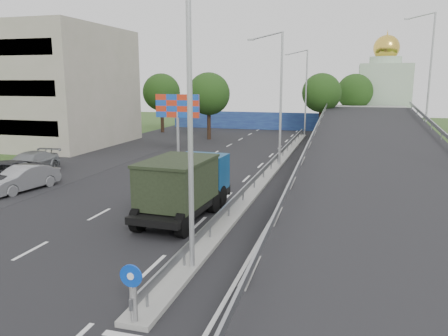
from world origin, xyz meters
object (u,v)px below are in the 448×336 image
(billboard, at_px, (177,110))
(dump_truck, at_px, (185,184))
(parked_car_c, at_px, (3,175))
(sign_bollard, at_px, (133,293))
(lamp_post_near, at_px, (184,106))
(lamp_post_mid, at_px, (279,92))
(church, at_px, (384,90))
(lamp_post_far, at_px, (305,88))
(parked_car_d, at_px, (29,164))
(parked_car_b, at_px, (22,178))

(billboard, bearing_deg, dump_truck, -67.09)
(dump_truck, bearing_deg, parked_car_c, 172.67)
(sign_bollard, xyz_separation_m, billboard, (-9.00, 25.83, 3.15))
(lamp_post_near, bearing_deg, dump_truck, 111.34)
(billboard, bearing_deg, lamp_post_mid, -12.38)
(church, height_order, billboard, church)
(lamp_post_far, distance_m, parked_car_c, 35.62)
(billboard, xyz_separation_m, parked_car_d, (-7.60, -9.81, -3.39))
(lamp_post_mid, relative_size, billboard, 1.83)
(dump_truck, bearing_deg, lamp_post_near, -65.68)
(parked_car_b, distance_m, parked_car_d, 5.03)
(lamp_post_near, distance_m, dump_truck, 7.54)
(church, distance_m, parked_car_b, 51.86)
(lamp_post_near, height_order, parked_car_c, lamp_post_near)
(lamp_post_mid, distance_m, parked_car_b, 18.91)
(church, xyz_separation_m, parked_car_d, (-26.60, -41.81, -4.52))
(billboard, bearing_deg, lamp_post_far, 63.16)
(lamp_post_near, distance_m, parked_car_d, 21.28)
(lamp_post_near, relative_size, parked_car_d, 1.84)
(billboard, distance_m, dump_truck, 17.67)
(lamp_post_mid, bearing_deg, billboard, 167.62)
(lamp_post_near, bearing_deg, sign_bollard, -91.64)
(lamp_post_near, height_order, billboard, lamp_post_near)
(lamp_post_near, bearing_deg, lamp_post_far, 90.00)
(lamp_post_far, xyz_separation_m, parked_car_c, (-15.39, -31.73, -4.98))
(lamp_post_mid, bearing_deg, church, 73.78)
(parked_car_c, bearing_deg, church, 51.73)
(sign_bollard, distance_m, billboard, 27.53)
(lamp_post_near, bearing_deg, church, 79.62)
(parked_car_c, xyz_separation_m, parked_car_d, (-1.31, 3.92, -0.03))
(lamp_post_mid, xyz_separation_m, parked_car_c, (-15.39, -11.73, -4.98))
(billboard, relative_size, parked_car_d, 1.01)
(sign_bollard, distance_m, lamp_post_far, 44.08)
(lamp_post_far, distance_m, parked_car_b, 35.13)
(parked_car_c, bearing_deg, sign_bollard, -47.68)
(lamp_post_mid, relative_size, parked_car_d, 1.84)
(billboard, bearing_deg, parked_car_b, -108.61)
(sign_bollard, height_order, parked_car_c, sign_bollard)
(lamp_post_near, relative_size, church, 0.73)
(lamp_post_near, relative_size, lamp_post_far, 1.00)
(church, bearing_deg, lamp_post_far, -125.24)
(church, relative_size, parked_car_b, 2.94)
(lamp_post_near, height_order, church, church)
(billboard, height_order, parked_car_b, billboard)
(church, relative_size, billboard, 2.51)
(lamp_post_mid, height_order, dump_truck, lamp_post_mid)
(parked_car_c, height_order, parked_car_d, parked_car_c)
(sign_bollard, relative_size, billboard, 0.30)
(lamp_post_mid, bearing_deg, lamp_post_near, -90.00)
(parked_car_d, bearing_deg, parked_car_b, -58.72)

